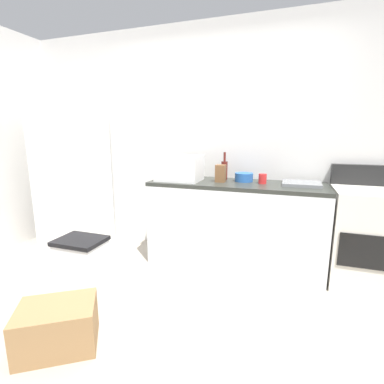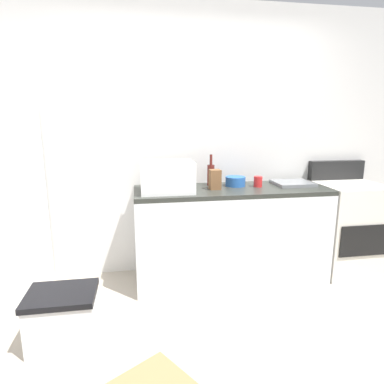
% 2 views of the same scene
% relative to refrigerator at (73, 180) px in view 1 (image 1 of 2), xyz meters
% --- Properties ---
extents(ground_plane, '(6.00, 6.00, 0.00)m').
position_rel_refrigerator_xyz_m(ground_plane, '(1.75, -1.15, -0.83)').
color(ground_plane, '#9E9384').
extents(wall_back, '(5.00, 0.10, 2.60)m').
position_rel_refrigerator_xyz_m(wall_back, '(1.75, 0.40, 0.47)').
color(wall_back, silver).
rests_on(wall_back, ground_plane).
extents(kitchen_counter, '(1.80, 0.60, 0.90)m').
position_rel_refrigerator_xyz_m(kitchen_counter, '(2.05, 0.05, -0.38)').
color(kitchen_counter, silver).
rests_on(kitchen_counter, ground_plane).
extents(refrigerator, '(0.68, 0.66, 1.65)m').
position_rel_refrigerator_xyz_m(refrigerator, '(0.00, 0.00, 0.00)').
color(refrigerator, white).
rests_on(refrigerator, ground_plane).
extents(stove_oven, '(0.60, 0.61, 1.10)m').
position_rel_refrigerator_xyz_m(stove_oven, '(3.27, 0.06, -0.36)').
color(stove_oven, silver).
rests_on(stove_oven, ground_plane).
extents(microwave, '(0.46, 0.34, 0.27)m').
position_rel_refrigerator_xyz_m(microwave, '(1.44, -0.02, 0.21)').
color(microwave, white).
rests_on(microwave, kitchen_counter).
extents(sink_basin, '(0.36, 0.32, 0.03)m').
position_rel_refrigerator_xyz_m(sink_basin, '(2.69, 0.11, 0.09)').
color(sink_basin, slate).
rests_on(sink_basin, kitchen_counter).
extents(wine_bottle, '(0.07, 0.07, 0.30)m').
position_rel_refrigerator_xyz_m(wine_bottle, '(1.89, 0.21, 0.18)').
color(wine_bottle, '#591E19').
rests_on(wine_bottle, kitchen_counter).
extents(coffee_mug, '(0.08, 0.08, 0.10)m').
position_rel_refrigerator_xyz_m(coffee_mug, '(2.31, 0.07, 0.12)').
color(coffee_mug, red).
rests_on(coffee_mug, kitchen_counter).
extents(knife_block, '(0.10, 0.10, 0.18)m').
position_rel_refrigerator_xyz_m(knife_block, '(1.88, 0.03, 0.16)').
color(knife_block, brown).
rests_on(knife_block, kitchen_counter).
extents(mixing_bowl, '(0.19, 0.19, 0.09)m').
position_rel_refrigerator_xyz_m(mixing_bowl, '(2.11, 0.15, 0.12)').
color(mixing_bowl, '#2659A5').
rests_on(mixing_bowl, kitchen_counter).
extents(cardboard_box_large, '(0.60, 0.56, 0.30)m').
position_rel_refrigerator_xyz_m(cardboard_box_large, '(1.17, -1.57, -0.68)').
color(cardboard_box_large, olive).
rests_on(cardboard_box_large, ground_plane).
extents(storage_bin, '(0.46, 0.36, 0.38)m').
position_rel_refrigerator_xyz_m(storage_bin, '(0.65, -0.70, -0.63)').
color(storage_bin, silver).
rests_on(storage_bin, ground_plane).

